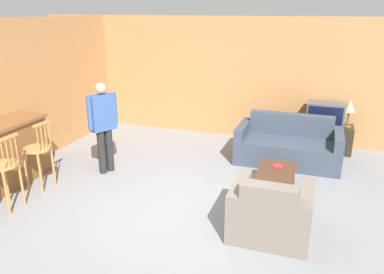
# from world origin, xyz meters

# --- Properties ---
(ground_plane) EXTENTS (24.00, 24.00, 0.00)m
(ground_plane) POSITION_xyz_m (0.00, 0.00, 0.00)
(ground_plane) COLOR gray
(wall_back) EXTENTS (9.40, 0.08, 2.60)m
(wall_back) POSITION_xyz_m (0.00, 3.69, 1.30)
(wall_back) COLOR #B27A47
(wall_back) RESTS_ON ground_plane
(wall_left) EXTENTS (0.08, 8.69, 2.60)m
(wall_left) POSITION_xyz_m (-3.24, 1.35, 1.30)
(wall_left) COLOR #B27A47
(wall_left) RESTS_ON ground_plane
(bar_chair_mid) EXTENTS (0.41, 0.41, 1.12)m
(bar_chair_mid) POSITION_xyz_m (-2.34, -0.59, 0.59)
(bar_chair_mid) COLOR #B77F42
(bar_chair_mid) RESTS_ON ground_plane
(bar_chair_far) EXTENTS (0.43, 0.43, 1.12)m
(bar_chair_far) POSITION_xyz_m (-2.34, 0.10, 0.59)
(bar_chair_far) COLOR #B77F42
(bar_chair_far) RESTS_ON ground_plane
(couch_far) EXTENTS (1.87, 0.95, 0.85)m
(couch_far) POSITION_xyz_m (1.28, 2.51, 0.30)
(couch_far) COLOR #384251
(couch_far) RESTS_ON ground_plane
(armchair_near) EXTENTS (0.98, 0.90, 0.83)m
(armchair_near) POSITION_xyz_m (1.30, -0.03, 0.31)
(armchair_near) COLOR #70665B
(armchair_near) RESTS_ON ground_plane
(coffee_table) EXTENTS (0.56, 0.89, 0.38)m
(coffee_table) POSITION_xyz_m (1.22, 1.16, 0.32)
(coffee_table) COLOR #472D1E
(coffee_table) RESTS_ON ground_plane
(tv_unit) EXTENTS (1.12, 0.46, 0.54)m
(tv_unit) POSITION_xyz_m (1.88, 3.35, 0.27)
(tv_unit) COLOR #2D2319
(tv_unit) RESTS_ON ground_plane
(tv) EXTENTS (0.71, 0.41, 0.45)m
(tv) POSITION_xyz_m (1.88, 3.34, 0.77)
(tv) COLOR #4C4C4C
(tv) RESTS_ON tv_unit
(book_on_table) EXTENTS (0.18, 0.18, 0.03)m
(book_on_table) POSITION_xyz_m (1.23, 1.29, 0.39)
(book_on_table) COLOR maroon
(book_on_table) RESTS_ON coffee_table
(table_lamp) EXTENTS (0.23, 0.23, 0.56)m
(table_lamp) POSITION_xyz_m (2.31, 3.35, 0.95)
(table_lamp) COLOR brown
(table_lamp) RESTS_ON tv_unit
(person_by_window) EXTENTS (0.35, 0.50, 1.58)m
(person_by_window) POSITION_xyz_m (-1.70, 1.00, 0.89)
(person_by_window) COLOR black
(person_by_window) RESTS_ON ground_plane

